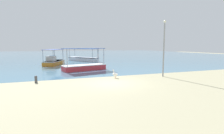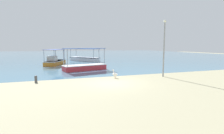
% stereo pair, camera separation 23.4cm
% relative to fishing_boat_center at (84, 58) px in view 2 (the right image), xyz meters
% --- Properties ---
extents(ground, '(120.00, 120.00, 0.00)m').
position_rel_fishing_boat_center_xyz_m(ground, '(-1.59, -22.10, -0.52)').
color(ground, tan).
extents(harbor_water, '(110.00, 90.00, 0.00)m').
position_rel_fishing_boat_center_xyz_m(harbor_water, '(-1.59, 25.90, -0.52)').
color(harbor_water, teal).
rests_on(harbor_water, ground).
extents(fishing_boat_center, '(5.53, 6.80, 2.45)m').
position_rel_fishing_boat_center_xyz_m(fishing_boat_center, '(0.00, 0.00, 0.00)').
color(fishing_boat_center, silver).
rests_on(fishing_boat_center, harbor_water).
extents(fishing_boat_far_right, '(3.60, 5.56, 2.48)m').
position_rel_fishing_boat_center_xyz_m(fishing_boat_far_right, '(-5.83, -6.11, 0.07)').
color(fishing_boat_far_right, orange).
rests_on(fishing_boat_far_right, harbor_water).
extents(fishing_boat_near_left, '(5.70, 2.98, 2.76)m').
position_rel_fishing_boat_center_xyz_m(fishing_boat_near_left, '(-2.31, -13.63, 0.01)').
color(fishing_boat_near_left, red).
rests_on(fishing_boat_near_left, harbor_water).
extents(pelican, '(0.54, 0.73, 0.80)m').
position_rel_fishing_boat_center_xyz_m(pelican, '(-0.55, -20.04, -0.14)').
color(pelican, '#E0997A').
rests_on(pelican, ground).
extents(lamp_post, '(0.28, 0.28, 5.57)m').
position_rel_fishing_boat_center_xyz_m(lamp_post, '(4.28, -20.87, 2.62)').
color(lamp_post, gray).
rests_on(lamp_post, ground).
extents(mooring_bollard, '(0.23, 0.23, 0.60)m').
position_rel_fishing_boat_center_xyz_m(mooring_bollard, '(-7.54, -19.81, -0.20)').
color(mooring_bollard, '#47474C').
rests_on(mooring_bollard, ground).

